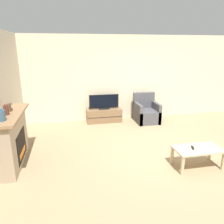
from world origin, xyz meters
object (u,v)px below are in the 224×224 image
tv_stand (104,115)px  remote (193,148)px  mantel_vase_centre_left (6,110)px  fireplace (11,139)px  mantel_vase_left (1,115)px  tv (104,102)px  coffee_table (198,151)px  armchair (146,113)px  mantel_clock (10,107)px

tv_stand → remote: 3.35m
mantel_vase_centre_left → remote: 3.66m
tv_stand → remote: remote is taller
fireplace → tv_stand: size_ratio=1.41×
fireplace → mantel_vase_left: (0.02, -0.47, 0.64)m
tv → remote: (1.25, -3.10, -0.22)m
mantel_vase_centre_left → tv: 3.32m
fireplace → mantel_vase_centre_left: 0.64m
mantel_vase_left → coffee_table: (3.61, -0.41, -0.85)m
mantel_vase_centre_left → tv: size_ratio=0.23×
fireplace → tv: bearing=44.8°
mantel_vase_left → mantel_vase_centre_left: mantel_vase_left is taller
tv → armchair: (1.33, -0.26, -0.35)m
mantel_vase_left → coffee_table: mantel_vase_left is taller
tv_stand → fireplace: bearing=-135.2°
tv → mantel_vase_left: bearing=-129.6°
tv_stand → armchair: (1.33, -0.26, 0.08)m
mantel_clock → armchair: mantel_clock is taller
armchair → remote: bearing=-91.7°
armchair → mantel_clock: bearing=-152.8°
mantel_clock → tv: size_ratio=0.16×
mantel_vase_left → mantel_clock: size_ratio=1.58×
tv_stand → tv: bearing=-90.0°
fireplace → coffee_table: (3.62, -0.88, -0.21)m
mantel_vase_centre_left → armchair: size_ratio=0.24×
mantel_clock → armchair: (3.59, 1.84, -0.87)m
mantel_clock → coffee_table: 3.84m
fireplace → tv_stand: 3.22m
tv → tv_stand: bearing=90.0°
tv → mantel_vase_centre_left: bearing=-133.6°
tv_stand → mantel_vase_left: bearing=-129.6°
tv_stand → coffee_table: bearing=-66.8°
mantel_vase_left → mantel_clock: 0.63m
remote → coffee_table: bearing=2.2°
fireplace → remote: bearing=-13.5°
coffee_table → remote: remote is taller
mantel_vase_left → mantel_vase_centre_left: size_ratio=1.10×
mantel_vase_left → remote: size_ratio=1.53×
mantel_vase_centre_left → armchair: (3.59, 2.12, -0.89)m
fireplace → remote: 3.62m
fireplace → armchair: (3.61, 2.00, -0.26)m
mantel_vase_left → mantel_vase_centre_left: (0.00, 0.35, -0.01)m
armchair → tv: bearing=169.0°
mantel_clock → tv_stand: 3.23m
mantel_vase_left → tv_stand: (2.26, 2.73, -0.98)m
mantel_vase_left → remote: 3.61m
mantel_clock → tv: 3.13m
mantel_vase_left → mantel_vase_centre_left: bearing=90.0°
tv → armchair: armchair is taller
fireplace → mantel_vase_centre_left: size_ratio=7.29×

